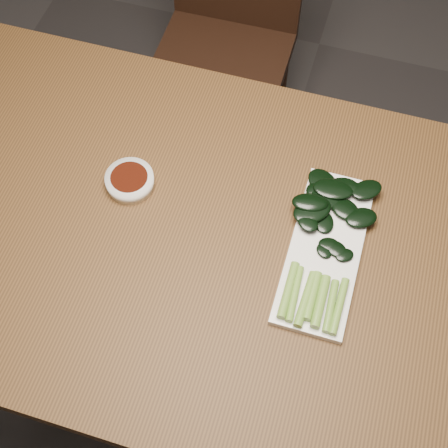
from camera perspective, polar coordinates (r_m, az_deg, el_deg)
ground at (r=1.86m, az=-0.26°, el=-12.36°), size 6.00×6.00×0.00m
table at (r=1.23m, az=-0.39°, el=-2.94°), size 1.40×0.80×0.75m
chair_far at (r=1.89m, az=0.26°, el=17.02°), size 0.39×0.39×0.89m
sauce_bowl at (r=1.23m, az=-8.61°, el=3.94°), size 0.09×0.09×0.03m
serving_plate at (r=1.17m, az=9.22°, el=-2.37°), size 0.13×0.34×0.01m
gai_lan at (r=1.16m, az=9.21°, el=-0.90°), size 0.17×0.34×0.03m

